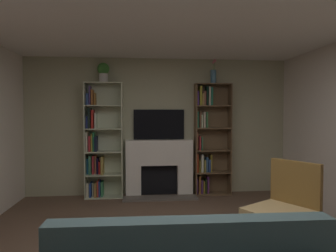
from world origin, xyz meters
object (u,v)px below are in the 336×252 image
object	(u,v)px
vase_with_flowers	(213,75)
armchair	(285,207)
fireplace	(159,166)
tv	(159,124)
bookshelf_left	(100,145)
potted_plant	(103,71)
bookshelf_right	(208,138)

from	to	relation	value
vase_with_flowers	armchair	world-z (taller)	vase_with_flowers
fireplace	armchair	distance (m)	2.73
fireplace	armchair	xyz separation A→B (m)	(1.21, -2.45, -0.05)
tv	bookshelf_left	distance (m)	1.15
fireplace	potted_plant	world-z (taller)	potted_plant
bookshelf_left	bookshelf_right	world-z (taller)	same
tv	bookshelf_right	world-z (taller)	bookshelf_right
vase_with_flowers	armchair	bearing A→B (deg)	-85.04
armchair	tv	bearing A→B (deg)	115.63
bookshelf_right	bookshelf_left	bearing A→B (deg)	-179.49
tv	armchair	bearing A→B (deg)	-64.37
tv	potted_plant	distance (m)	1.39
bookshelf_left	armchair	world-z (taller)	bookshelf_left
fireplace	tv	bearing A→B (deg)	90.00
tv	vase_with_flowers	xyz separation A→B (m)	(1.01, -0.12, 0.91)
tv	bookshelf_left	bearing A→B (deg)	-175.75
fireplace	bookshelf_left	distance (m)	1.16
fireplace	bookshelf_right	xyz separation A→B (m)	(0.93, 0.02, 0.51)
bookshelf_right	armchair	distance (m)	2.55
bookshelf_right	vase_with_flowers	bearing A→B (deg)	-37.39
fireplace	vase_with_flowers	size ratio (longest dim) A/B	2.97
bookshelf_left	vase_with_flowers	bearing A→B (deg)	-1.11
armchair	potted_plant	bearing A→B (deg)	132.61
fireplace	tv	world-z (taller)	tv
fireplace	bookshelf_right	bearing A→B (deg)	1.40
bookshelf_right	armchair	xyz separation A→B (m)	(0.29, -2.47, -0.55)
fireplace	armchair	size ratio (longest dim) A/B	1.35
bookshelf_right	potted_plant	distance (m)	2.29
armchair	fireplace	bearing A→B (deg)	116.41
fireplace	bookshelf_left	size ratio (longest dim) A/B	0.64
bookshelf_left	armchair	size ratio (longest dim) A/B	2.11
armchair	bookshelf_left	bearing A→B (deg)	133.18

